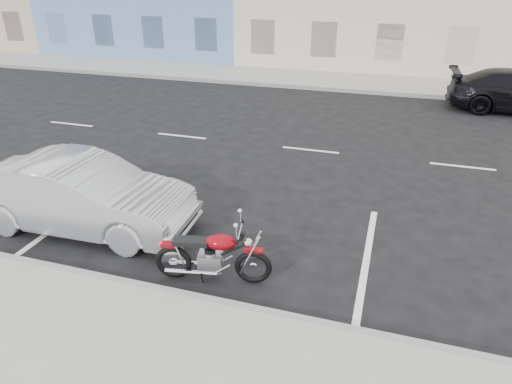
# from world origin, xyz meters

# --- Properties ---
(ground) EXTENTS (120.00, 120.00, 0.00)m
(ground) POSITION_xyz_m (0.00, 0.00, 0.00)
(ground) COLOR black
(ground) RESTS_ON ground
(sidewalk_far) EXTENTS (80.00, 3.40, 0.15)m
(sidewalk_far) POSITION_xyz_m (-5.00, 8.70, 0.07)
(sidewalk_far) COLOR gray
(sidewalk_far) RESTS_ON ground
(curb_near) EXTENTS (80.00, 0.12, 0.16)m
(curb_near) POSITION_xyz_m (-5.00, -7.00, 0.08)
(curb_near) COLOR gray
(curb_near) RESTS_ON ground
(curb_far) EXTENTS (80.00, 0.12, 0.16)m
(curb_far) POSITION_xyz_m (-5.00, 7.00, 0.08)
(curb_far) COLOR gray
(curb_far) RESTS_ON ground
(motorcycle) EXTENTS (1.90, 0.71, 0.96)m
(motorcycle) POSITION_xyz_m (-1.69, -6.23, 0.44)
(motorcycle) COLOR black
(motorcycle) RESTS_ON ground
(sedan_silver) EXTENTS (4.41, 1.68, 1.43)m
(sedan_silver) POSITION_xyz_m (-5.39, -5.53, 0.72)
(sedan_silver) COLOR #A8ABB0
(sedan_silver) RESTS_ON ground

